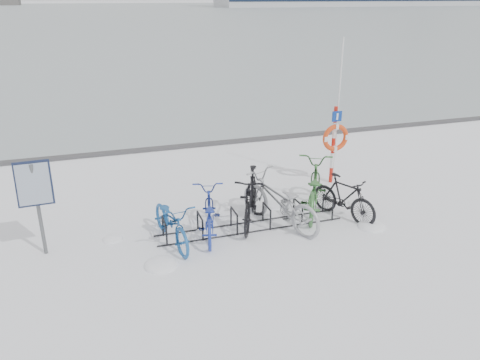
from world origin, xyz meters
The scene contains 13 objects.
ground centered at (0.00, 0.00, 0.00)m, with size 900.00×900.00×0.00m, color white.
ice_sheet centered at (0.00, 155.00, 0.01)m, with size 400.00×298.00×0.02m, color #97A3AB.
quay_edge centered at (0.00, 5.90, 0.05)m, with size 400.00×0.25×0.10m, color #3F3F42.
bike_rack centered at (0.00, 0.00, 0.18)m, with size 4.00×0.48×0.46m.
info_board centered at (-4.03, 0.19, 1.33)m, with size 0.63×0.26×1.84m.
lifebuoy_station centered at (2.85, 1.73, 1.22)m, with size 0.70×0.22×3.64m.
bike_0 centered at (-1.67, -0.08, 0.47)m, with size 0.63×1.81×0.95m, color #1B5295.
bike_1 centered at (-0.89, 0.04, 0.48)m, with size 0.64×1.83×0.96m, color navy.
bike_2 centered at (0.09, 0.26, 0.60)m, with size 0.56×1.99×1.19m, color black.
bike_3 centered at (0.61, -0.05, 0.57)m, with size 0.76×2.19×1.15m, color #9B9CA2.
bike_4 centered at (1.63, 0.40, 0.58)m, with size 0.77×2.21×1.16m, color #356D34.
bike_5 centered at (2.11, -0.13, 0.49)m, with size 0.46×1.64×0.99m, color black.
snow_drifts centered at (-0.09, -0.34, 0.00)m, with size 5.94×2.28×0.22m.
Camera 1 is at (-2.93, -8.28, 4.56)m, focal length 35.00 mm.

